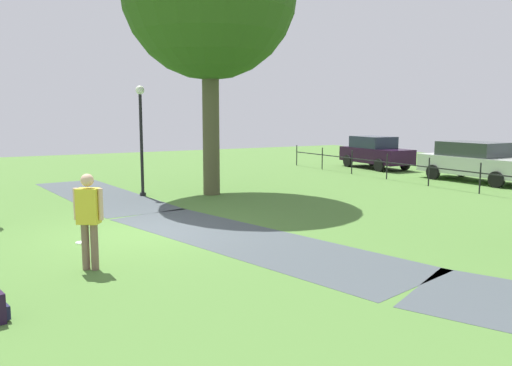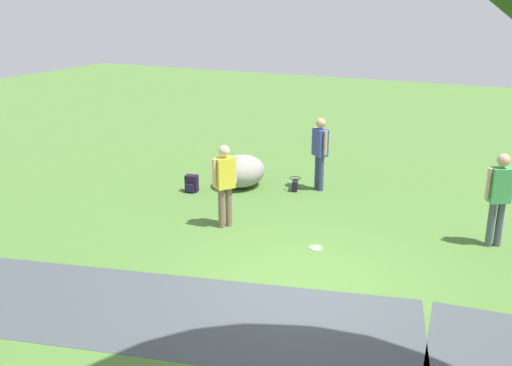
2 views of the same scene
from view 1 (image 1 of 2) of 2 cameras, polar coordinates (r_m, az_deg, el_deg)
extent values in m
plane|color=#4C7633|center=(12.12, -12.11, -5.28)|extent=(48.00, 48.00, 0.00)
cube|color=#41494E|center=(17.93, -16.88, -1.24)|extent=(8.19, 3.07, 0.01)
cube|color=#41494E|center=(11.09, -0.86, -6.29)|extent=(8.31, 4.11, 0.01)
cylinder|color=#4F4E32|center=(17.14, -4.98, 6.34)|extent=(0.55, 0.55, 4.58)
cylinder|color=black|center=(17.40, -12.33, -1.20)|extent=(0.20, 0.20, 0.10)
cylinder|color=black|center=(17.23, -12.48, 4.04)|extent=(0.10, 0.10, 3.28)
sphere|color=white|center=(17.21, -12.65, 9.96)|extent=(0.28, 0.28, 0.28)
cylinder|color=#795E4E|center=(9.38, -17.33, -6.71)|extent=(0.13, 0.13, 0.81)
cylinder|color=#795E4E|center=(9.44, -18.23, -6.66)|extent=(0.13, 0.13, 0.81)
cube|color=yellow|center=(9.26, -17.96, -2.42)|extent=(0.40, 0.43, 0.61)
cylinder|color=#E4B491|center=(9.17, -16.71, -2.26)|extent=(0.08, 0.08, 0.54)
cylinder|color=#E4B491|center=(9.35, -19.21, -2.18)|extent=(0.08, 0.08, 0.54)
sphere|color=#E4B491|center=(9.20, -18.08, 0.30)|extent=(0.22, 0.22, 0.22)
cube|color=#1C1C3B|center=(7.68, -25.78, -12.59)|extent=(0.20, 0.10, 0.18)
cylinder|color=white|center=(11.45, -18.67, -6.22)|extent=(0.23, 0.23, 0.02)
cube|color=#232326|center=(18.84, 23.45, 1.01)|extent=(22.00, 0.04, 0.04)
cylinder|color=black|center=(26.93, 4.50, 3.06)|extent=(0.05, 0.05, 1.05)
cylinder|color=black|center=(25.14, 7.29, 2.70)|extent=(0.05, 0.05, 1.05)
cylinder|color=black|center=(23.42, 10.50, 2.27)|extent=(0.05, 0.05, 1.05)
cylinder|color=black|center=(21.79, 14.20, 1.76)|extent=(0.05, 0.05, 1.05)
cylinder|color=black|center=(20.26, 18.48, 1.17)|extent=(0.05, 0.05, 1.05)
cylinder|color=black|center=(18.86, 23.42, 0.48)|extent=(0.05, 0.05, 1.05)
cube|color=black|center=(26.02, 13.04, 3.00)|extent=(3.96, 1.75, 0.70)
cube|color=#212C3A|center=(26.16, 12.76, 4.42)|extent=(2.09, 1.53, 0.56)
cylinder|color=black|center=(25.65, 16.06, 2.05)|extent=(0.61, 0.19, 0.60)
cylinder|color=black|center=(24.63, 13.39, 1.92)|extent=(0.61, 0.19, 0.60)
cylinder|color=black|center=(27.47, 12.68, 2.52)|extent=(0.61, 0.19, 0.60)
cylinder|color=black|center=(26.52, 10.07, 2.41)|extent=(0.61, 0.19, 0.60)
cube|color=silver|center=(22.18, 23.25, 1.80)|extent=(4.63, 1.99, 0.70)
cube|color=#2F3737|center=(22.29, 22.76, 3.48)|extent=(2.43, 1.76, 0.56)
cylinder|color=black|center=(20.67, 24.92, 0.34)|extent=(0.61, 0.18, 0.60)
cylinder|color=black|center=(23.78, 21.71, 1.38)|extent=(0.61, 0.18, 0.60)
cylinder|color=black|center=(22.35, 18.89, 1.15)|extent=(0.61, 0.18, 0.60)
camera|label=2|loc=(18.23, 9.17, 12.99)|focal=41.02mm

